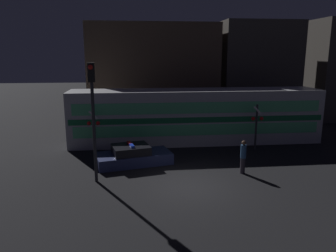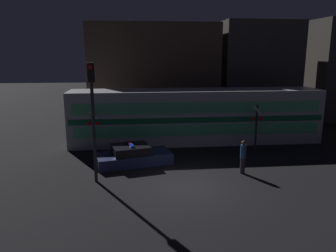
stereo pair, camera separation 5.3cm
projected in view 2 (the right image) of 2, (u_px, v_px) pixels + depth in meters
ground_plane at (189, 187)px, 15.68m from camera, size 120.00×120.00×0.00m
train at (196, 116)px, 23.35m from camera, size 17.63×2.85×3.78m
police_car at (133, 156)px, 18.93m from camera, size 4.58×2.84×1.22m
pedestrian at (243, 157)px, 17.28m from camera, size 0.30×0.30×1.80m
crossing_signal_near at (257, 123)px, 21.53m from camera, size 0.81×0.33×3.00m
crossing_signal_far at (94, 128)px, 20.76m from camera, size 0.81×0.33×2.81m
traffic_light_corner at (93, 107)px, 15.55m from camera, size 0.30×0.46×5.85m
building_left at (154, 75)px, 29.06m from camera, size 11.23×4.09×8.80m
building_center at (254, 72)px, 31.07m from camera, size 6.92×5.99×9.09m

